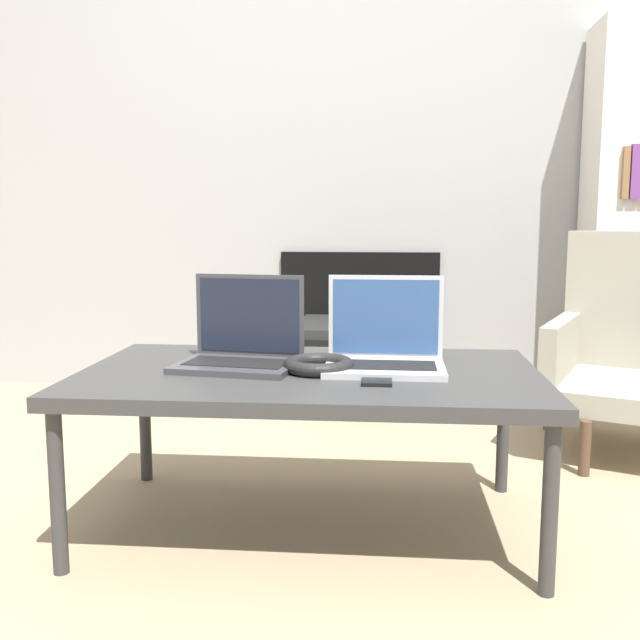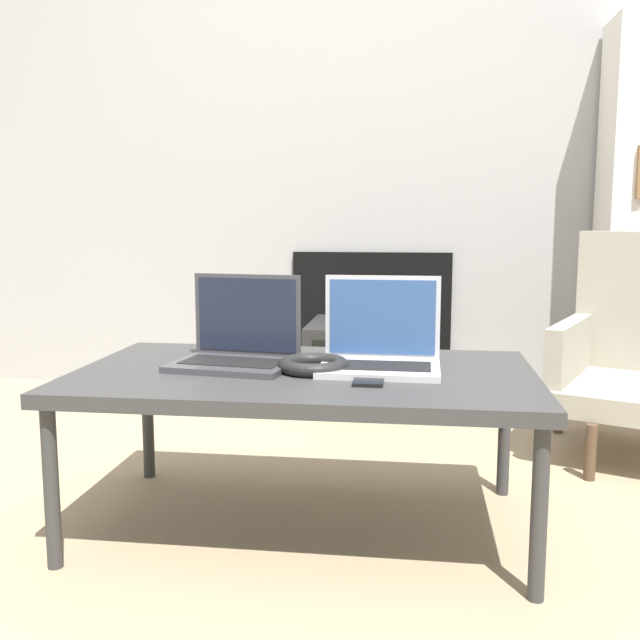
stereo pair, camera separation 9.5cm
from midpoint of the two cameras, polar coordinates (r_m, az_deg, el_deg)
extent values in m
plane|color=#998466|center=(1.79, -0.75, -19.09)|extent=(14.00, 14.00, 0.00)
cube|color=#999999|center=(3.44, 3.81, 16.13)|extent=(7.00, 0.06, 2.60)
cube|color=black|center=(3.39, 4.92, -0.19)|extent=(0.75, 0.03, 0.66)
cube|color=#333333|center=(1.86, 0.24, -4.57)|extent=(1.18, 0.69, 0.04)
cylinder|color=#333333|center=(1.80, -19.26, -12.57)|extent=(0.04, 0.04, 0.39)
cylinder|color=#333333|center=(1.65, 18.77, -14.46)|extent=(0.04, 0.04, 0.39)
cylinder|color=#333333|center=(2.33, -12.48, -7.59)|extent=(0.04, 0.04, 0.39)
cylinder|color=#333333|center=(2.21, 15.75, -8.52)|extent=(0.04, 0.04, 0.39)
cube|color=#38383D|center=(1.89, -5.59, -3.60)|extent=(0.34, 0.27, 0.02)
cube|color=black|center=(1.89, -5.60, -3.33)|extent=(0.28, 0.16, 0.00)
cube|color=#38383D|center=(1.97, -4.48, 0.43)|extent=(0.31, 0.05, 0.22)
cube|color=black|center=(1.96, -4.51, 0.41)|extent=(0.28, 0.04, 0.20)
cube|color=#B2B2B7|center=(1.84, 6.24, -3.91)|extent=(0.31, 0.23, 0.02)
cube|color=black|center=(1.84, 6.24, -3.64)|extent=(0.26, 0.13, 0.00)
cube|color=#B2B2B7|center=(1.93, 6.42, 0.24)|extent=(0.31, 0.01, 0.22)
cube|color=#2D4C7F|center=(1.92, 6.41, 0.22)|extent=(0.28, 0.01, 0.20)
torus|color=black|center=(1.83, 0.94, -3.60)|extent=(0.18, 0.18, 0.04)
cube|color=black|center=(1.74, 5.53, -4.74)|extent=(0.07, 0.14, 0.01)
cube|color=black|center=(3.16, 4.66, -3.51)|extent=(0.51, 0.50, 0.37)
cube|color=black|center=(2.91, 4.40, -4.49)|extent=(0.42, 0.01, 0.29)
cube|color=gray|center=(2.72, 20.38, -2.11)|extent=(0.27, 0.52, 0.20)
cylinder|color=#4C3828|center=(2.45, 21.87, -9.79)|extent=(0.04, 0.04, 0.18)
cylinder|color=#4C3828|center=(2.92, 19.45, -6.81)|extent=(0.04, 0.04, 0.18)
camera|label=1|loc=(0.05, -88.73, 0.18)|focal=40.00mm
camera|label=2|loc=(0.05, 91.27, -0.18)|focal=40.00mm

